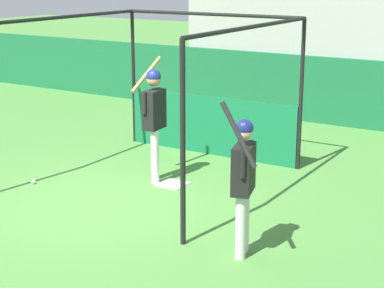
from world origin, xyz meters
name	(u,v)px	position (x,y,z in m)	size (l,w,h in m)	color
ground_plane	(99,205)	(0.00, 0.00, 0.00)	(60.00, 60.00, 0.00)	#477F38
outfield_wall	(285,87)	(0.00, 6.78, 0.76)	(24.00, 0.12, 1.52)	#196038
bleacher_section	(313,44)	(0.00, 8.45, 1.60)	(5.40, 3.20, 3.20)	#9E9E99
batting_cage	(190,100)	(0.04, 2.52, 1.17)	(3.66, 3.85, 2.66)	black
home_plate	(173,184)	(0.43, 1.35, 0.01)	(0.44, 0.44, 0.02)	white
player_batter	(154,113)	(0.07, 1.36, 1.15)	(0.52, 0.86, 2.01)	silver
player_waiting	(243,175)	(2.64, -0.44, 1.04)	(0.53, 0.70, 1.99)	silver
baseball	(33,182)	(-1.55, 0.17, 0.04)	(0.07, 0.07, 0.07)	white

